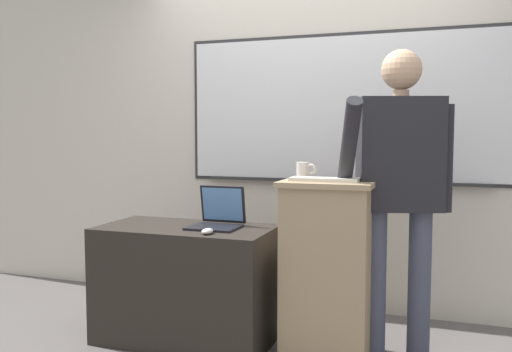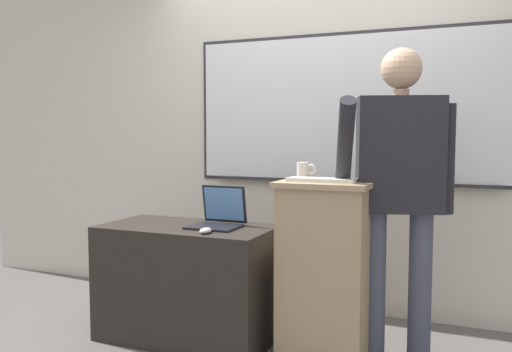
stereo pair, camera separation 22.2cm
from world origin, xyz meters
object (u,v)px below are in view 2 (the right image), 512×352
side_desk (188,282)px  computer_mouse_by_laptop (205,231)px  laptop (219,215)px  person_presenter (399,179)px  wireless_keyboard (322,180)px  coffee_mug (304,170)px  lectern_podium (326,270)px

side_desk → computer_mouse_by_laptop: (0.23, -0.19, 0.38)m
side_desk → laptop: laptop is taller
side_desk → person_presenter: (1.27, 0.17, 0.69)m
computer_mouse_by_laptop → person_presenter: bearing=19.0°
wireless_keyboard → person_presenter: bearing=25.4°
person_presenter → coffee_mug: size_ratio=14.42×
lectern_podium → laptop: lectern_podium is taller
lectern_podium → side_desk: lectern_podium is taller
lectern_podium → computer_mouse_by_laptop: size_ratio=10.36×
lectern_podium → wireless_keyboard: bearing=-104.7°
side_desk → computer_mouse_by_laptop: size_ratio=10.86×
lectern_podium → coffee_mug: size_ratio=8.41×
wireless_keyboard → computer_mouse_by_laptop: wireless_keyboard is taller
side_desk → laptop: size_ratio=3.60×
person_presenter → laptop: size_ratio=5.89×
lectern_podium → coffee_mug: (-0.19, 0.16, 0.56)m
computer_mouse_by_laptop → coffee_mug: size_ratio=0.81×
side_desk → lectern_podium: bearing=2.6°
laptop → wireless_keyboard: bearing=-6.7°
lectern_podium → computer_mouse_by_laptop: 0.73m
person_presenter → coffee_mug: person_presenter is taller
lectern_podium → wireless_keyboard: wireless_keyboard is taller
lectern_podium → coffee_mug: bearing=140.1°
laptop → coffee_mug: bearing=14.9°
wireless_keyboard → coffee_mug: bearing=129.1°
side_desk → person_presenter: 1.45m
lectern_podium → wireless_keyboard: size_ratio=2.67×
coffee_mug → computer_mouse_by_laptop: bearing=-140.6°
side_desk → wireless_keyboard: wireless_keyboard is taller
laptop → computer_mouse_by_laptop: 0.26m
side_desk → person_presenter: size_ratio=0.61×
laptop → computer_mouse_by_laptop: bearing=-81.3°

